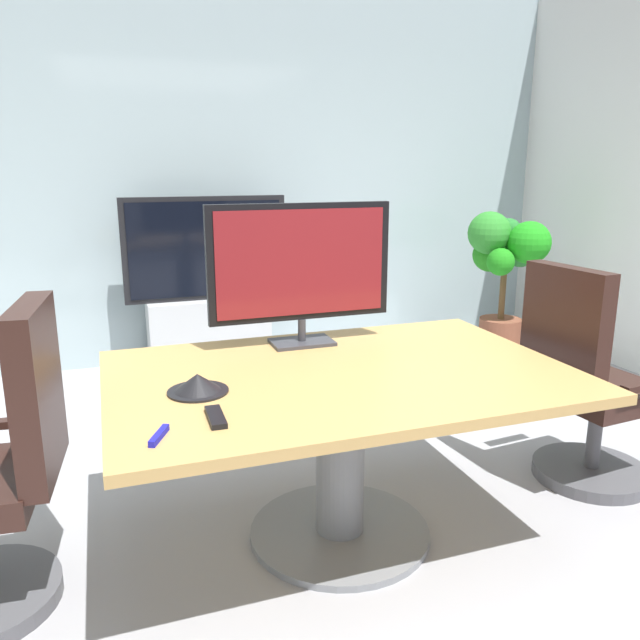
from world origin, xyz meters
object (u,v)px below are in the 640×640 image
at_px(conference_table, 340,415).
at_px(office_chair_right, 585,395).
at_px(wall_display_unit, 208,312).
at_px(potted_plant, 505,263).
at_px(conference_phone, 198,384).
at_px(remote_control, 216,417).
at_px(tv_monitor, 301,266).

height_order(conference_table, office_chair_right, office_chair_right).
bearing_deg(wall_display_unit, potted_plant, -10.72).
relative_size(wall_display_unit, potted_plant, 1.11).
relative_size(office_chair_right, potted_plant, 0.93).
bearing_deg(conference_phone, remote_control, -86.51).
xyz_separation_m(conference_table, conference_phone, (-0.57, -0.05, 0.22)).
bearing_deg(conference_phone, tv_monitor, 41.46).
bearing_deg(potted_plant, conference_phone, -143.54).
xyz_separation_m(wall_display_unit, remote_control, (-0.42, -2.75, 0.30)).
bearing_deg(remote_control, potted_plant, 41.59).
relative_size(office_chair_right, conference_phone, 4.95).
distance_m(conference_table, tv_monitor, 0.70).
relative_size(conference_phone, remote_control, 1.29).
xyz_separation_m(potted_plant, remote_control, (-2.75, -2.31, -0.02)).
distance_m(conference_table, remote_control, 0.67).
bearing_deg(tv_monitor, potted_plant, 35.12).
relative_size(tv_monitor, wall_display_unit, 0.64).
height_order(conference_table, potted_plant, potted_plant).
height_order(conference_table, conference_phone, conference_phone).
bearing_deg(wall_display_unit, tv_monitor, -87.02).
distance_m(office_chair_right, wall_display_unit, 2.77).
height_order(potted_plant, conference_phone, potted_plant).
height_order(conference_phone, remote_control, conference_phone).
distance_m(tv_monitor, wall_display_unit, 2.11).
relative_size(wall_display_unit, remote_control, 7.71).
xyz_separation_m(conference_table, wall_display_unit, (-0.13, 2.43, -0.10)).
bearing_deg(office_chair_right, tv_monitor, 68.26).
xyz_separation_m(conference_table, remote_control, (-0.56, -0.32, 0.20)).
relative_size(potted_plant, remote_control, 6.92).
bearing_deg(tv_monitor, conference_table, -86.21).
distance_m(conference_table, potted_plant, 2.97).
xyz_separation_m(office_chair_right, remote_control, (-1.83, -0.36, 0.29)).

